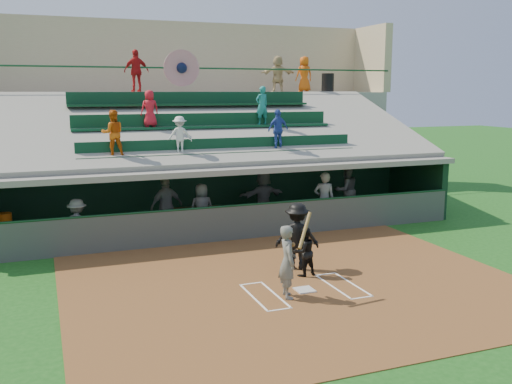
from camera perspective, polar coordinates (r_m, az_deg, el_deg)
name	(u,v)px	position (r m, az deg, el deg)	size (l,w,h in m)	color
ground	(305,291)	(13.76, 4.87, -9.86)	(100.00, 100.00, 0.00)	#184F16
dirt_slab	(296,284)	(14.18, 3.99, -9.18)	(11.00, 9.00, 0.02)	brown
home_plate	(305,290)	(13.75, 4.88, -9.72)	(0.43, 0.43, 0.03)	silver
batters_box_chalk	(305,290)	(13.75, 4.88, -9.77)	(2.65, 1.85, 0.01)	white
dugout_floor	(220,227)	(19.79, -3.58, -3.54)	(16.00, 3.50, 0.04)	gray
concourse_slab	(175,144)	(25.87, -8.07, 4.74)	(20.00, 3.00, 4.60)	#99978B
grandstand	(192,152)	(22.98, -6.44, 4.01)	(20.40, 10.40, 7.80)	#484C48
batter_at_plate	(288,261)	(13.05, 3.20, -6.91)	(0.87, 0.76, 1.95)	#555752
catcher	(304,252)	(14.62, 4.83, -5.96)	(0.61, 0.48, 1.26)	black
home_umpire	(297,236)	(15.12, 4.14, -4.41)	(1.14, 0.66, 1.77)	black
dugout_bench	(217,213)	(20.98, -3.93, -2.07)	(15.06, 0.45, 0.45)	brown
white_table	(6,237)	(18.66, -23.69, -4.13)	(0.76, 0.57, 0.66)	silver
water_cooler	(5,220)	(18.50, -23.82, -2.56)	(0.40, 0.40, 0.40)	#E15A0D
dugout_player_a	(78,225)	(17.44, -17.41, -3.18)	(1.01, 0.58, 1.56)	#50534E
dugout_player_b	(166,206)	(18.61, -8.95, -1.41)	(1.14, 0.47, 1.94)	#5B5E59
dugout_player_c	(202,208)	(18.81, -5.45, -1.65)	(0.81, 0.53, 1.66)	#535550
dugout_player_d	(263,197)	(20.27, 0.73, -0.45)	(1.72, 0.55, 1.85)	#5D605B
dugout_player_e	(324,200)	(19.59, 6.83, -0.79)	(0.70, 0.46, 1.93)	#5D605B
dugout_player_f	(346,190)	(21.52, 9.00, 0.19)	(0.95, 0.74, 1.96)	#50524E
trash_bin	(328,83)	(27.44, 7.19, 10.78)	(0.58, 0.58, 0.87)	black
concourse_staff_a	(136,71)	(23.97, -11.87, 11.76)	(1.00, 0.42, 1.71)	red
concourse_staff_b	(304,74)	(26.57, 4.84, 11.65)	(0.79, 0.51, 1.61)	#D6540C
concourse_staff_c	(278,74)	(26.59, 2.19, 11.72)	(1.53, 0.49, 1.65)	tan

